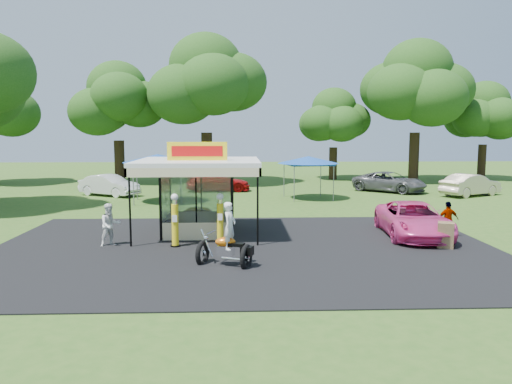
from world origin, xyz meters
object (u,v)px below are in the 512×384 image
spectator_west (110,225)px  tent_east (308,160)px  gas_station_kiosk (199,195)px  bg_car_b (218,182)px  motorcycle (228,240)px  bg_car_e (471,185)px  tent_west (158,159)px  kiosk_car (203,215)px  pink_sedan (413,220)px  a_frame_sign (446,236)px  gas_pump_left (175,222)px  gas_pump_right (220,220)px  bg_car_a (109,185)px  bg_car_d (390,182)px  spectator_east_b (448,220)px

spectator_west → tent_east: 17.40m
gas_station_kiosk → bg_car_b: 16.46m
motorcycle → bg_car_e: (17.22, 18.45, -0.11)m
tent_east → bg_car_e: bearing=5.3°
spectator_west → tent_west: bearing=57.5°
kiosk_car → spectator_west: size_ratio=1.61×
pink_sedan → tent_east: 13.20m
a_frame_sign → gas_station_kiosk: bearing=-175.7°
gas_pump_left → tent_east: tent_east is taller
gas_pump_right → a_frame_sign: (8.89, -1.28, -0.47)m
gas_pump_right → spectator_west: 4.44m
tent_west → gas_pump_left: bearing=-78.3°
a_frame_sign → pink_sedan: size_ratio=0.20×
a_frame_sign → tent_west: (-13.39, 13.94, 2.31)m
gas_station_kiosk → motorcycle: 5.78m
bg_car_a → pink_sedan: bearing=-101.8°
bg_car_a → gas_pump_left: bearing=-128.3°
gas_station_kiosk → bg_car_a: (-7.56, 13.95, -1.02)m
bg_car_d → bg_car_e: bearing=-75.3°
gas_pump_left → tent_east: bearing=62.9°
motorcycle → spectator_west: bearing=167.7°
a_frame_sign → tent_east: tent_east is taller
bg_car_e → gas_station_kiosk: bearing=96.8°
gas_pump_left → motorcycle: size_ratio=0.93×
gas_pump_right → tent_east: size_ratio=0.50×
gas_pump_right → bg_car_a: bearing=118.1°
gas_pump_left → spectator_west: bearing=173.7°
kiosk_car → tent_east: 11.85m
kiosk_car → bg_car_d: 19.01m
gas_pump_right → motorcycle: size_ratio=0.91×
kiosk_car → bg_car_e: 21.47m
gas_pump_right → a_frame_sign: gas_pump_right is taller
spectator_west → motorcycle: bearing=-66.6°
motorcycle → kiosk_car: 7.89m
a_frame_sign → tent_east: bearing=125.5°
gas_pump_right → bg_car_d: (12.49, 17.72, -0.24)m
gas_station_kiosk → spectator_west: 4.22m
gas_pump_right → bg_car_b: size_ratio=0.43×
pink_sedan → spectator_east_b: bearing=-6.1°
gas_station_kiosk → tent_west: (-3.48, 10.51, 1.08)m
gas_pump_left → gas_pump_right: (1.79, 0.47, -0.02)m
bg_car_e → tent_west: tent_west is taller
motorcycle → tent_west: bearing=128.5°
tent_west → tent_east: 10.18m
pink_sedan → spectator_west: (-12.90, -1.36, 0.11)m
kiosk_car → bg_car_b: size_ratio=0.57×
pink_sedan → bg_car_a: size_ratio=1.18×
bg_car_b → bg_car_e: 18.72m
a_frame_sign → motorcycle: bearing=-142.7°
spectator_west → bg_car_d: bearing=13.8°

